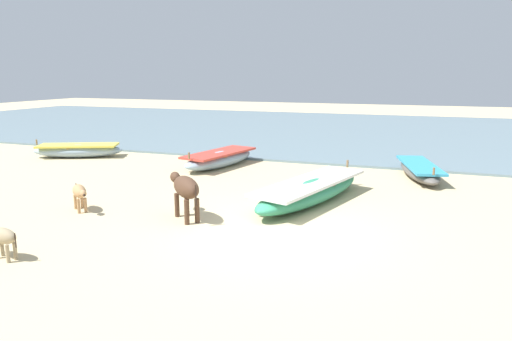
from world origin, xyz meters
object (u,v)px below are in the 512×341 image
object	(u,v)px
fishing_boat_5	(419,170)
calf_near_tan	(80,192)
calf_far_dun	(2,237)
fishing_boat_0	(78,150)
cow_adult_dark	(185,188)
fishing_boat_4	(311,190)
fishing_boat_6	(219,159)

from	to	relation	value
fishing_boat_5	calf_near_tan	xyz separation A→B (m)	(-7.21, -6.24, 0.20)
fishing_boat_5	calf_far_dun	xyz separation A→B (m)	(-6.53, -8.91, 0.16)
fishing_boat_0	cow_adult_dark	size ratio (longest dim) A/B	2.68
fishing_boat_4	cow_adult_dark	distance (m)	3.17
calf_far_dun	cow_adult_dark	bearing A→B (deg)	-113.52
fishing_boat_0	calf_near_tan	size ratio (longest dim) A/B	4.08
cow_adult_dark	calf_far_dun	xyz separation A→B (m)	(-1.85, -2.97, -0.28)
fishing_boat_0	calf_far_dun	bearing A→B (deg)	99.68
fishing_boat_0	fishing_boat_5	bearing A→B (deg)	159.03
fishing_boat_4	cow_adult_dark	bearing A→B (deg)	151.63
cow_adult_dark	calf_near_tan	xyz separation A→B (m)	(-2.53, -0.30, -0.24)
fishing_boat_6	calf_far_dun	xyz separation A→B (m)	(-0.19, -8.38, 0.12)
fishing_boat_0	calf_far_dun	distance (m)	9.91
fishing_boat_6	calf_near_tan	world-z (taller)	fishing_boat_6
fishing_boat_5	calf_near_tan	bearing A→B (deg)	-62.74
fishing_boat_4	fishing_boat_6	bearing A→B (deg)	67.03
fishing_boat_0	fishing_boat_6	size ratio (longest dim) A/B	0.96
fishing_boat_4	calf_near_tan	world-z (taller)	fishing_boat_4
fishing_boat_0	cow_adult_dark	world-z (taller)	cow_adult_dark
calf_near_tan	calf_far_dun	xyz separation A→B (m)	(0.69, -2.67, -0.04)
cow_adult_dark	calf_far_dun	size ratio (longest dim) A/B	1.47
fishing_boat_6	calf_near_tan	bearing A→B (deg)	4.12
fishing_boat_0	cow_adult_dark	bearing A→B (deg)	120.34
fishing_boat_6	calf_near_tan	size ratio (longest dim) A/B	4.26
calf_near_tan	fishing_boat_5	bearing A→B (deg)	79.44
calf_near_tan	fishing_boat_4	bearing A→B (deg)	66.67
fishing_boat_6	cow_adult_dark	size ratio (longest dim) A/B	2.80
fishing_boat_4	calf_near_tan	distance (m)	5.38
calf_far_dun	calf_near_tan	bearing A→B (deg)	-67.24
fishing_boat_0	fishing_boat_5	xyz separation A→B (m)	(12.06, 0.69, -0.03)
calf_far_dun	fishing_boat_4	bearing A→B (deg)	-119.63
fishing_boat_6	calf_far_dun	bearing A→B (deg)	11.54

